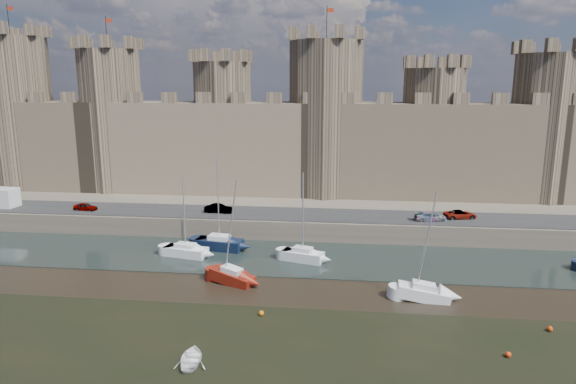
% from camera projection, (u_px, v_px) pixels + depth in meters
% --- Properties ---
extents(ground, '(160.00, 160.00, 0.00)m').
position_uv_depth(ground, '(263.00, 377.00, 34.77)').
color(ground, black).
rests_on(ground, ground).
extents(water_channel, '(160.00, 12.00, 0.08)m').
position_uv_depth(water_channel, '(297.00, 258.00, 58.07)').
color(water_channel, black).
rests_on(water_channel, ground).
extents(quay, '(160.00, 60.00, 2.50)m').
position_uv_depth(quay, '(316.00, 185.00, 92.78)').
color(quay, '#4C443A').
rests_on(quay, ground).
extents(road, '(160.00, 7.00, 0.10)m').
position_uv_depth(road, '(304.00, 214.00, 67.25)').
color(road, black).
rests_on(road, quay).
extents(castle, '(108.50, 11.00, 29.00)m').
position_uv_depth(castle, '(308.00, 134.00, 78.99)').
color(castle, '#42382B').
rests_on(castle, quay).
extents(car_0, '(3.28, 1.57, 1.08)m').
position_uv_depth(car_0, '(85.00, 207.00, 69.28)').
color(car_0, gray).
rests_on(car_0, quay).
extents(car_1, '(3.83, 1.56, 1.23)m').
position_uv_depth(car_1, '(219.00, 209.00, 68.00)').
color(car_1, gray).
rests_on(car_1, quay).
extents(car_2, '(4.18, 2.10, 1.17)m').
position_uv_depth(car_2, '(431.00, 217.00, 64.11)').
color(car_2, gray).
rests_on(car_2, quay).
extents(car_3, '(4.40, 2.76, 1.13)m').
position_uv_depth(car_3, '(460.00, 214.00, 65.20)').
color(car_3, gray).
rests_on(car_3, quay).
extents(sailboat_0, '(5.32, 2.97, 9.38)m').
position_uv_depth(sailboat_0, '(186.00, 250.00, 58.58)').
color(sailboat_0, silver).
rests_on(sailboat_0, ground).
extents(sailboat_1, '(5.82, 3.05, 11.09)m').
position_uv_depth(sailboat_1, '(219.00, 243.00, 60.91)').
color(sailboat_1, black).
rests_on(sailboat_1, ground).
extents(sailboat_2, '(4.95, 3.06, 9.98)m').
position_uv_depth(sailboat_2, '(303.00, 255.00, 56.97)').
color(sailboat_2, silver).
rests_on(sailboat_2, ground).
extents(sailboat_4, '(4.82, 3.25, 10.51)m').
position_uv_depth(sailboat_4, '(232.00, 276.00, 50.80)').
color(sailboat_4, maroon).
rests_on(sailboat_4, ground).
extents(sailboat_5, '(4.84, 2.17, 10.18)m').
position_uv_depth(sailboat_5, '(424.00, 292.00, 46.99)').
color(sailboat_5, silver).
rests_on(sailboat_5, ground).
extents(dinghy_2, '(2.60, 3.37, 0.65)m').
position_uv_depth(dinghy_2, '(192.00, 359.00, 36.47)').
color(dinghy_2, white).
rests_on(dinghy_2, ground).
extents(buoy_1, '(0.46, 0.46, 0.46)m').
position_uv_depth(buoy_1, '(261.00, 313.00, 43.86)').
color(buoy_1, '#D66609').
rests_on(buoy_1, ground).
extents(buoy_3, '(0.45, 0.45, 0.45)m').
position_uv_depth(buoy_3, '(550.00, 329.00, 41.10)').
color(buoy_3, '#BC3208').
rests_on(buoy_3, ground).
extents(buoy_5, '(0.44, 0.44, 0.44)m').
position_uv_depth(buoy_5, '(508.00, 355.00, 37.23)').
color(buoy_5, red).
rests_on(buoy_5, ground).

